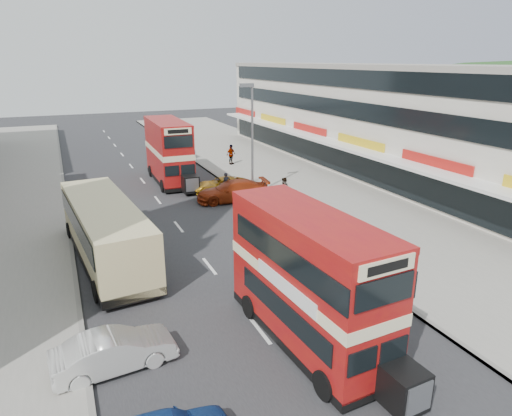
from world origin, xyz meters
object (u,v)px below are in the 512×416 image
street_lamp (251,132)px  car_right_b (222,185)px  bus_main (309,280)px  pedestrian_near (284,190)px  pedestrian_far (231,154)px  car_right_a (233,191)px  bus_second (169,151)px  car_left_front (114,351)px  car_right_c (176,154)px  cyclist (227,190)px  coach (106,230)px

street_lamp → car_right_b: street_lamp is taller
bus_main → pedestrian_near: 16.36m
street_lamp → bus_main: street_lamp is taller
street_lamp → pedestrian_far: size_ratio=4.31×
car_right_a → pedestrian_near: 3.68m
bus_second → car_left_front: size_ratio=2.27×
bus_main → car_right_c: size_ratio=2.14×
bus_second → cyclist: 7.04m
bus_second → pedestrian_near: bus_second is taller
bus_main → bus_second: bearing=-95.2°
car_left_front → coach: bearing=-10.4°
bus_main → bus_second: (0.81, 24.00, 0.13)m
car_left_front → car_right_a: bearing=-38.1°
coach → pedestrian_near: bearing=16.1°
street_lamp → pedestrian_near: street_lamp is taller
bus_second → bus_main: bearing=89.4°
pedestrian_far → street_lamp: bearing=-129.4°
pedestrian_near → cyclist: pedestrian_near is taller
pedestrian_far → cyclist: size_ratio=1.00×
car_right_c → pedestrian_far: 6.18m
bus_main → car_left_front: bearing=-13.6°
bus_second → cyclist: bearing=114.6°
street_lamp → car_right_c: size_ratio=2.05×
pedestrian_near → bus_second: bearing=-89.2°
bus_main → car_left_front: bus_main is taller
car_left_front → pedestrian_far: bearing=-33.3°
bus_second → car_right_a: 7.82m
coach → cyclist: size_ratio=5.67×
car_left_front → car_right_b: (10.10, 17.95, -0.04)m
coach → pedestrian_near: 13.29m
pedestrian_near → cyclist: 4.34m
bus_second → cyclist: (2.68, -6.21, -1.95)m
bus_second → car_right_b: bus_second is taller
bus_second → coach: bus_second is taller
coach → cyclist: (9.19, 7.76, -1.02)m
bus_second → car_right_c: (2.48, 8.07, -1.90)m
bus_main → car_left_front: size_ratio=2.16×
car_right_b → bus_main: bearing=-3.4°
street_lamp → pedestrian_far: (2.29, 10.31, -3.69)m
bus_main → car_right_b: 19.56m
coach → pedestrian_far: (13.25, 17.57, -0.55)m
bus_second → car_left_front: (-7.29, -22.82, -1.92)m
car_right_a → pedestrian_far: 11.37m
street_lamp → bus_main: size_ratio=0.96×
street_lamp → coach: street_lamp is taller
car_right_b → car_right_c: bearing=-171.2°
car_right_c → pedestrian_near: size_ratio=2.25×
car_right_a → pedestrian_near: pedestrian_near is taller
car_right_a → pedestrian_near: bearing=62.2°
cyclist → bus_second: bearing=112.4°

